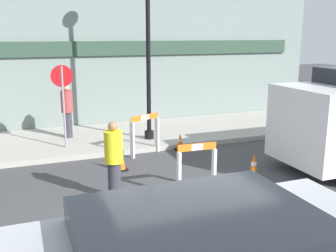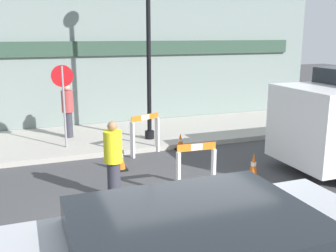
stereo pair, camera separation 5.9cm
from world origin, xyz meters
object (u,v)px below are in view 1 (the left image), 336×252
at_px(streetlamp_post, 148,14).
at_px(stop_sign, 63,93).
at_px(person_pedestrian, 67,109).
at_px(person_worker, 114,158).

distance_m(streetlamp_post, stop_sign, 3.30).
height_order(streetlamp_post, person_pedestrian, streetlamp_post).
bearing_deg(person_pedestrian, person_worker, 116.12).
distance_m(stop_sign, person_worker, 3.79).
bearing_deg(stop_sign, person_worker, 102.16).
height_order(stop_sign, person_pedestrian, stop_sign).
bearing_deg(person_pedestrian, streetlamp_post, 177.93).
distance_m(streetlamp_post, person_pedestrian, 3.77).
relative_size(streetlamp_post, stop_sign, 2.50).
bearing_deg(person_pedestrian, stop_sign, 101.41).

